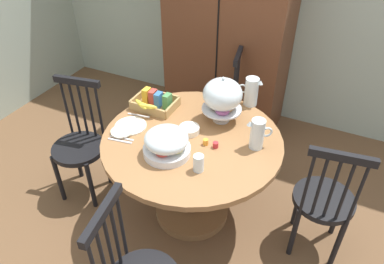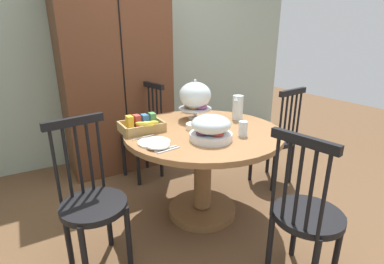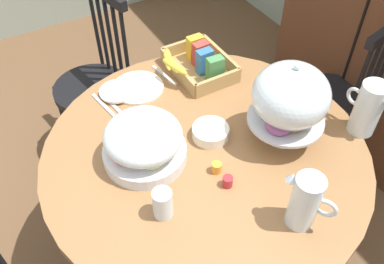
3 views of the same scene
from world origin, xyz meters
TOP-DOWN VIEW (x-y plane):
  - ground_plane at (0.00, 0.00)m, footprint 10.00×10.00m
  - wall_back at (0.00, 1.83)m, footprint 4.80×0.06m
  - wooden_armoire at (-0.28, 1.50)m, footprint 1.18×0.60m
  - dining_table at (-0.01, 0.17)m, footprint 1.21×1.21m
  - windsor_chair_near_window at (0.89, 0.27)m, footprint 0.40×0.40m
  - windsor_chair_by_cabinet at (-0.17, 1.07)m, footprint 0.41×0.41m
  - windsor_chair_facing_door at (-0.91, 0.03)m, footprint 0.41×0.41m
  - windsor_chair_far_side at (0.11, -0.72)m, footprint 0.41×0.41m
  - pastry_stand_with_dome at (0.08, 0.45)m, footprint 0.28×0.28m
  - fruit_platter_covered at (-0.09, -0.04)m, footprint 0.30×0.30m
  - orange_juice_pitcher at (0.40, 0.27)m, footprint 0.16×0.11m
  - milk_pitcher at (0.20, 0.74)m, footprint 0.18×0.10m
  - cereal_basket at (-0.43, 0.39)m, footprint 0.32×0.30m
  - china_plate_large at (-0.45, 0.10)m, footprint 0.22×0.22m
  - china_plate_small at (-0.46, 0.01)m, footprint 0.15×0.15m
  - cereal_bowl at (-0.06, 0.22)m, footprint 0.14×0.14m
  - drinking_glass at (0.16, -0.09)m, footprint 0.06×0.06m
  - jam_jar_strawberry at (0.17, 0.15)m, footprint 0.04×0.04m
  - jam_jar_apricot at (0.10, 0.15)m, footprint 0.04×0.04m
  - table_knife at (-0.43, -0.03)m, footprint 0.17×0.04m
  - dinner_fork at (-0.43, -0.06)m, footprint 0.17×0.04m
  - soup_spoon at (-0.47, 0.24)m, footprint 0.17×0.04m

SIDE VIEW (x-z plane):
  - ground_plane at x=0.00m, z-range 0.00..0.00m
  - windsor_chair_near_window at x=0.89m, z-range -0.03..0.94m
  - windsor_chair_by_cabinet at x=-0.17m, z-range -0.03..0.94m
  - windsor_chair_facing_door at x=-0.91m, z-range -0.03..0.94m
  - windsor_chair_far_side at x=0.11m, z-range -0.03..0.94m
  - dining_table at x=-0.01m, z-range 0.16..0.90m
  - table_knife at x=-0.43m, z-range 0.74..0.75m
  - dinner_fork at x=-0.43m, z-range 0.74..0.75m
  - soup_spoon at x=-0.47m, z-range 0.74..0.75m
  - china_plate_large at x=-0.45m, z-range 0.74..0.75m
  - china_plate_small at x=-0.46m, z-range 0.75..0.76m
  - jam_jar_strawberry at x=0.17m, z-range 0.74..0.78m
  - jam_jar_apricot at x=0.10m, z-range 0.74..0.78m
  - cereal_bowl at x=-0.06m, z-range 0.74..0.78m
  - cereal_basket at x=-0.43m, z-range 0.73..0.85m
  - drinking_glass at x=0.16m, z-range 0.74..0.85m
  - fruit_platter_covered at x=-0.09m, z-range 0.74..0.92m
  - orange_juice_pitcher at x=0.40m, z-range 0.73..0.94m
  - milk_pitcher at x=0.20m, z-range 0.73..0.95m
  - pastry_stand_with_dome at x=0.08m, z-range 0.76..1.11m
  - wooden_armoire at x=-0.28m, z-range 0.00..1.96m
  - wall_back at x=0.00m, z-range 0.00..2.60m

